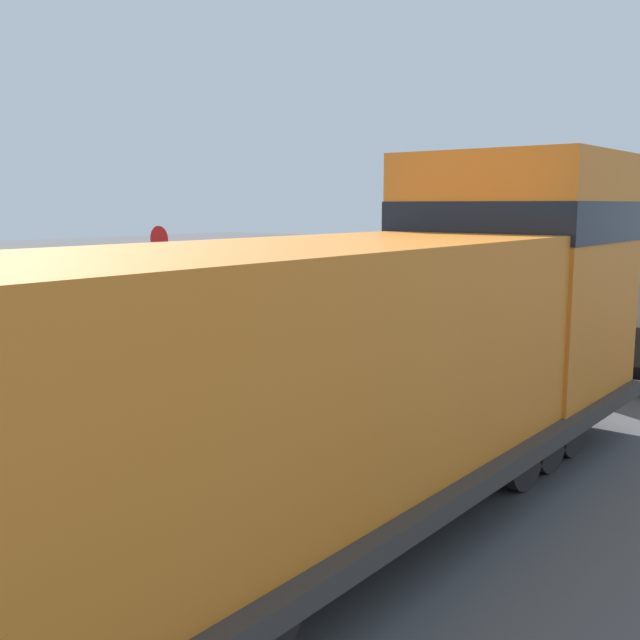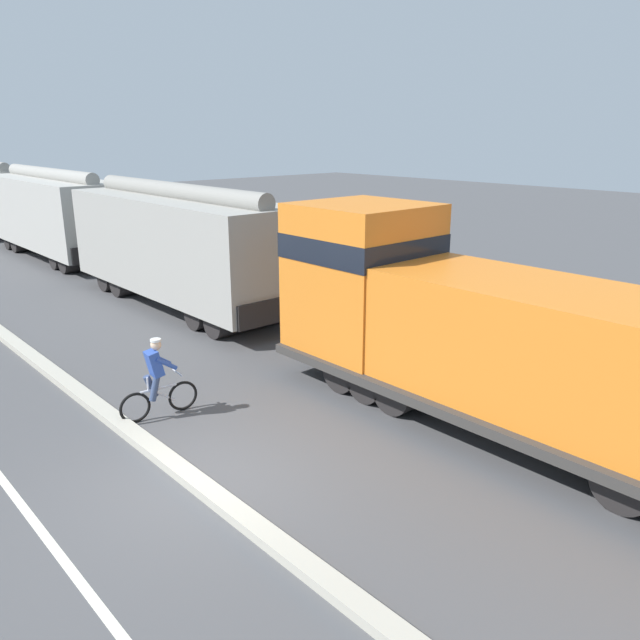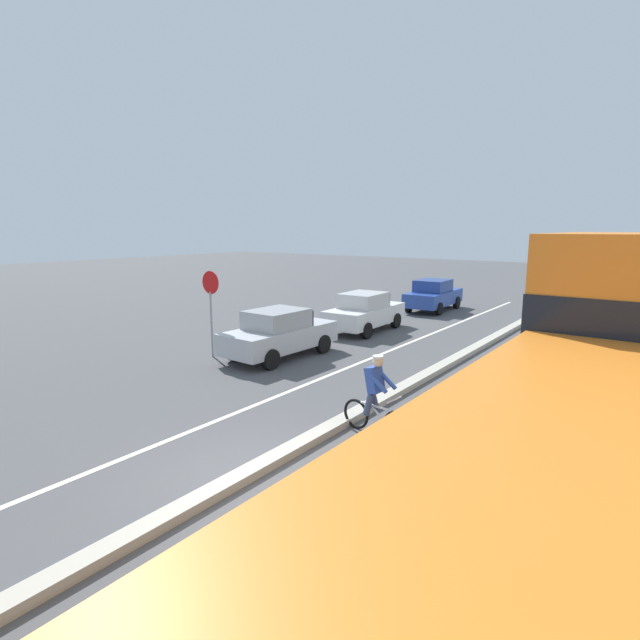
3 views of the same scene
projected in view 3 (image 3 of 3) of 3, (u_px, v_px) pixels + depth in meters
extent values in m
plane|color=#4C4C4F|center=(250.00, 476.00, 8.68)|extent=(120.00, 120.00, 0.00)
cube|color=#B2AD9E|center=(407.00, 386.00, 13.42)|extent=(0.36, 36.00, 0.16)
cube|color=silver|center=(334.00, 373.00, 14.83)|extent=(0.14, 36.00, 0.01)
cylinder|color=black|center=(639.00, 567.00, 5.62)|extent=(2.40, 1.00, 1.00)
cylinder|color=black|center=(632.00, 610.00, 4.98)|extent=(2.40, 1.00, 1.00)
cube|color=#B7BABF|center=(280.00, 337.00, 16.62)|extent=(1.83, 4.25, 0.70)
cube|color=#9C9EA2|center=(277.00, 319.00, 16.39)|extent=(1.56, 1.94, 0.60)
cube|color=#1E232D|center=(296.00, 316.00, 17.17)|extent=(1.43, 0.16, 0.51)
cylinder|color=black|center=(288.00, 338.00, 18.19)|extent=(0.24, 0.65, 0.64)
cylinder|color=black|center=(323.00, 344.00, 17.20)|extent=(0.24, 0.65, 0.64)
cylinder|color=black|center=(235.00, 351.00, 16.17)|extent=(0.24, 0.65, 0.64)
cylinder|color=black|center=(271.00, 359.00, 15.19)|extent=(0.24, 0.65, 0.64)
cube|color=silver|center=(365.00, 315.00, 20.89)|extent=(1.85, 4.26, 0.70)
cube|color=beige|center=(363.00, 300.00, 20.65)|extent=(1.57, 1.95, 0.60)
cube|color=#1E232D|center=(375.00, 299.00, 21.47)|extent=(1.43, 0.17, 0.51)
cylinder|color=black|center=(363.00, 317.00, 22.45)|extent=(0.24, 0.65, 0.64)
cylinder|color=black|center=(396.00, 321.00, 21.56)|extent=(0.24, 0.65, 0.64)
cylinder|color=black|center=(332.00, 326.00, 20.34)|extent=(0.24, 0.65, 0.64)
cylinder|color=black|center=(366.00, 331.00, 19.44)|extent=(0.24, 0.65, 0.64)
cube|color=#28479E|center=(433.00, 298.00, 26.09)|extent=(1.87, 4.27, 0.70)
cube|color=navy|center=(433.00, 286.00, 25.85)|extent=(1.58, 1.96, 0.60)
cube|color=#1E232D|center=(440.00, 285.00, 26.68)|extent=(1.43, 0.18, 0.51)
cylinder|color=black|center=(428.00, 300.00, 27.66)|extent=(0.25, 0.65, 0.64)
cylinder|color=black|center=(457.00, 302.00, 26.77)|extent=(0.25, 0.65, 0.64)
cylinder|color=black|center=(409.00, 306.00, 25.54)|extent=(0.25, 0.65, 0.64)
cylinder|color=black|center=(439.00, 309.00, 24.65)|extent=(0.25, 0.65, 0.64)
torus|color=black|center=(397.00, 427.00, 10.01)|extent=(0.66, 0.13, 0.66)
torus|color=black|center=(356.00, 414.00, 10.71)|extent=(0.66, 0.13, 0.66)
cylinder|color=silver|center=(376.00, 406.00, 10.31)|extent=(0.79, 0.14, 0.05)
cylinder|color=silver|center=(380.00, 416.00, 10.27)|extent=(0.48, 0.10, 0.36)
cylinder|color=silver|center=(368.00, 397.00, 10.43)|extent=(0.04, 0.04, 0.30)
cylinder|color=silver|center=(394.00, 400.00, 9.96)|extent=(0.09, 0.48, 0.04)
cylinder|color=#38476B|center=(374.00, 402.00, 10.45)|extent=(0.32, 0.17, 0.52)
cylinder|color=#38476B|center=(369.00, 404.00, 10.31)|extent=(0.28, 0.17, 0.52)
cube|color=#2D4CA5|center=(375.00, 379.00, 10.24)|extent=(0.36, 0.37, 0.57)
sphere|color=beige|center=(378.00, 362.00, 10.12)|extent=(0.22, 0.22, 0.22)
cylinder|color=white|center=(378.00, 357.00, 10.10)|extent=(0.22, 0.22, 0.05)
cylinder|color=#2D4CA5|center=(387.00, 380.00, 10.22)|extent=(0.47, 0.14, 0.36)
cylinder|color=#2D4CA5|center=(378.00, 383.00, 9.99)|extent=(0.47, 0.14, 0.36)
cylinder|color=gray|center=(212.00, 324.00, 16.59)|extent=(0.07, 0.07, 2.20)
cylinder|color=red|center=(210.00, 283.00, 16.35)|extent=(0.76, 0.03, 0.76)
cylinder|color=white|center=(211.00, 282.00, 16.36)|extent=(0.48, 0.02, 0.48)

